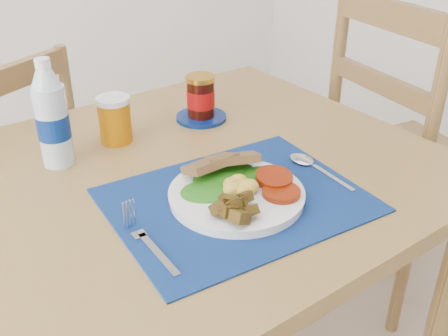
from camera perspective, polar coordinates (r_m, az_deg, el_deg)
name	(u,v)px	position (r m, az deg, el deg)	size (l,w,h in m)	color
table	(119,227)	(1.09, -11.38, -6.35)	(1.40, 0.90, 0.75)	brown
chair_far	(11,163)	(1.69, -22.18, 0.49)	(0.51, 0.50, 1.06)	brown
chair_end	(405,128)	(1.71, 19.12, 4.15)	(0.50, 0.52, 1.23)	brown
placemat	(236,200)	(1.00, 1.36, -3.50)	(0.47, 0.37, 0.00)	black
breakfast_plate	(236,193)	(0.99, 1.27, -2.72)	(0.26, 0.26, 0.06)	silver
fork	(146,242)	(0.90, -8.49, -7.92)	(0.03, 0.18, 0.00)	#B2B5BA
spoon	(311,165)	(1.12, 9.44, 0.27)	(0.04, 0.18, 0.01)	#B2B5BA
water_bottle	(52,119)	(1.14, -18.19, 5.06)	(0.07, 0.07, 0.23)	#ADBFCC
juice_glass	(115,121)	(1.23, -11.78, 5.04)	(0.07, 0.07, 0.10)	#AA5E04
jam_on_saucer	(201,100)	(1.32, -2.53, 7.37)	(0.13, 0.13, 0.12)	#051857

